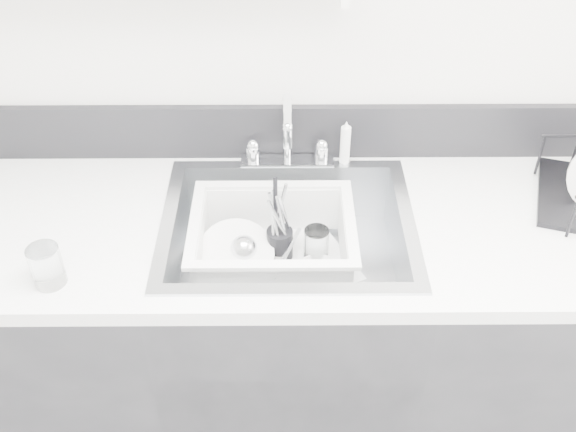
{
  "coord_description": "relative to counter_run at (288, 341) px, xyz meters",
  "views": [
    {
      "loc": [
        -0.01,
        -0.12,
        2.01
      ],
      "look_at": [
        0.0,
        1.14,
        0.98
      ],
      "focal_mm": 42.0,
      "sensor_mm": 36.0,
      "label": 1
    }
  ],
  "objects": [
    {
      "name": "room_shell",
      "position": [
        0.0,
        -0.8,
        1.22
      ],
      "size": [
        3.5,
        3.0,
        2.6
      ],
      "color": "silver",
      "rests_on": "ground"
    },
    {
      "name": "counter_run",
      "position": [
        0.0,
        0.0,
        0.0
      ],
      "size": [
        3.2,
        0.62,
        0.92
      ],
      "color": "#242427",
      "rests_on": "ground"
    },
    {
      "name": "backsplash",
      "position": [
        0.0,
        0.3,
        0.54
      ],
      "size": [
        3.2,
        0.02,
        0.16
      ],
      "primitive_type": "cube",
      "color": "black",
      "rests_on": "counter_run"
    },
    {
      "name": "sink",
      "position": [
        0.0,
        0.0,
        0.37
      ],
      "size": [
        0.64,
        0.52,
        0.2
      ],
      "primitive_type": null,
      "color": "silver",
      "rests_on": "counter_run"
    },
    {
      "name": "faucet",
      "position": [
        0.0,
        0.25,
        0.52
      ],
      "size": [
        0.26,
        0.18,
        0.23
      ],
      "color": "silver",
      "rests_on": "counter_run"
    },
    {
      "name": "side_sprayer",
      "position": [
        0.16,
        0.25,
        0.53
      ],
      "size": [
        0.03,
        0.03,
        0.14
      ],
      "primitive_type": "cylinder",
      "color": "white",
      "rests_on": "counter_run"
    },
    {
      "name": "wash_tub",
      "position": [
        -0.04,
        0.01,
        0.37
      ],
      "size": [
        0.53,
        0.49,
        0.16
      ],
      "primitive_type": null,
      "rotation": [
        0.0,
        0.0,
        0.44
      ],
      "color": "white",
      "rests_on": "sink"
    },
    {
      "name": "plate_stack",
      "position": [
        -0.13,
        -0.0,
        0.33
      ],
      "size": [
        0.24,
        0.24,
        0.1
      ],
      "rotation": [
        0.0,
        0.0,
        -0.04
      ],
      "color": "white",
      "rests_on": "wash_tub"
    },
    {
      "name": "utensil_cup",
      "position": [
        -0.02,
        0.04,
        0.36
      ],
      "size": [
        0.07,
        0.07,
        0.24
      ],
      "rotation": [
        0.0,
        0.0,
        0.07
      ],
      "color": "black",
      "rests_on": "wash_tub"
    },
    {
      "name": "ladle",
      "position": [
        -0.05,
        -0.01,
        0.35
      ],
      "size": [
        0.29,
        0.17,
        0.08
      ],
      "primitive_type": null,
      "rotation": [
        0.0,
        0.0,
        -0.27
      ],
      "color": "silver",
      "rests_on": "wash_tub"
    },
    {
      "name": "tumbler_in_tub",
      "position": [
        0.08,
        0.03,
        0.35
      ],
      "size": [
        0.09,
        0.09,
        0.1
      ],
      "primitive_type": "cylinder",
      "rotation": [
        0.0,
        0.0,
        0.41
      ],
      "color": "white",
      "rests_on": "wash_tub"
    },
    {
      "name": "tumbler_counter",
      "position": [
        -0.54,
        -0.21,
        0.51
      ],
      "size": [
        0.08,
        0.08,
        0.1
      ],
      "primitive_type": "cylinder",
      "rotation": [
        0.0,
        0.0,
        0.06
      ],
      "color": "white",
      "rests_on": "counter_run"
    },
    {
      "name": "bowl_small",
      "position": [
        0.08,
        -0.05,
        0.32
      ],
      "size": [
        0.13,
        0.13,
        0.04
      ],
      "primitive_type": "imported",
      "rotation": [
        0.0,
        0.0,
        0.1
      ],
      "color": "white",
      "rests_on": "wash_tub"
    }
  ]
}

